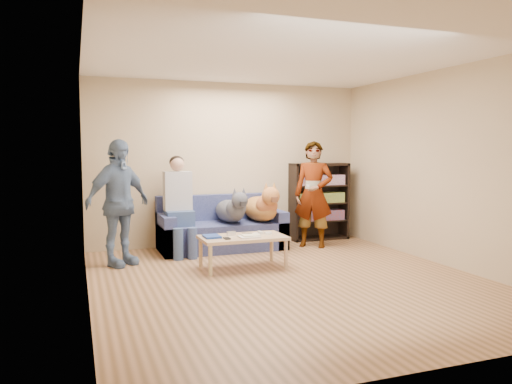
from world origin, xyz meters
name	(u,v)px	position (x,y,z in m)	size (l,w,h in m)	color
ground	(291,281)	(0.00, 0.00, 0.00)	(5.00, 5.00, 0.00)	brown
ceiling	(292,55)	(0.00, 0.00, 2.60)	(5.00, 5.00, 0.00)	white
wall_back	(229,164)	(0.00, 2.50, 1.30)	(4.50, 4.50, 0.00)	tan
wall_front	(441,185)	(0.00, -2.50, 1.30)	(4.50, 4.50, 0.00)	tan
wall_left	(85,174)	(-2.25, 0.00, 1.30)	(5.00, 5.00, 0.00)	tan
wall_right	(449,168)	(2.25, 0.00, 1.30)	(5.00, 5.00, 0.00)	tan
blanket	(266,216)	(0.44, 1.96, 0.50)	(0.40, 0.34, 0.14)	#B3B3B8
person_standing_right	(314,194)	(1.17, 1.76, 0.83)	(0.61, 0.40, 1.67)	gray
person_standing_left	(118,203)	(-1.83, 1.50, 0.84)	(0.98, 0.41, 1.68)	#6983A8
held_controller	(308,186)	(0.97, 1.56, 0.99)	(0.04, 0.11, 0.03)	silver
notebook_blue	(212,236)	(-0.73, 0.84, 0.43)	(0.20, 0.26, 0.03)	navy
papers	(249,237)	(-0.28, 0.69, 0.43)	(0.26, 0.20, 0.01)	silver
magazine	(251,235)	(-0.25, 0.71, 0.44)	(0.22, 0.17, 0.01)	beige
camera_silver	(231,233)	(-0.45, 0.91, 0.45)	(0.11, 0.06, 0.05)	#BBBABF
controller_a	(260,233)	(-0.05, 0.89, 0.43)	(0.04, 0.13, 0.03)	silver
controller_b	(268,233)	(0.03, 0.81, 0.43)	(0.09, 0.06, 0.03)	white
headphone_cup_a	(258,235)	(-0.13, 0.77, 0.43)	(0.07, 0.07, 0.02)	silver
headphone_cup_b	(256,234)	(-0.13, 0.85, 0.43)	(0.07, 0.07, 0.02)	white
pen_orange	(245,238)	(-0.35, 0.63, 0.42)	(0.01, 0.01, 0.14)	#CD651D
pen_black	(247,233)	(-0.21, 0.97, 0.42)	(0.01, 0.01, 0.14)	black
wallet	(227,238)	(-0.58, 0.67, 0.43)	(0.07, 0.12, 0.01)	black
sofa	(221,231)	(-0.25, 2.10, 0.28)	(1.90, 0.85, 0.82)	#515B93
person_seated	(179,202)	(-0.92, 1.97, 0.77)	(0.40, 0.73, 1.47)	#3A5181
dog_gray	(232,210)	(-0.13, 1.92, 0.63)	(0.39, 1.24, 0.57)	#484A52
dog_tan	(262,207)	(0.35, 1.89, 0.65)	(0.44, 1.18, 0.64)	#B56E37
coffee_table	(243,240)	(-0.33, 0.79, 0.37)	(1.10, 0.60, 0.42)	tan
bookshelf	(319,200)	(1.55, 2.33, 0.68)	(1.00, 0.34, 1.30)	black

